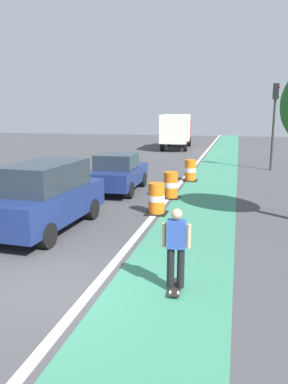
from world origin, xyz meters
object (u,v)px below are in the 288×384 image
(skateboarder_on_lane, at_px, (176,247))
(delivery_truck_down_block, at_px, (177,129))
(traffic_barrel_front, at_px, (157,199))
(traffic_light_corner, at_px, (275,111))
(parked_suv_nearest, at_px, (46,196))
(parked_sedan_second, at_px, (118,173))
(traffic_barrel_mid, at_px, (171,185))
(traffic_barrel_back, at_px, (190,171))

(skateboarder_on_lane, height_order, delivery_truck_down_block, delivery_truck_down_block)
(traffic_barrel_front, height_order, delivery_truck_down_block, delivery_truck_down_block)
(delivery_truck_down_block, distance_m, traffic_light_corner, 14.27)
(parked_suv_nearest, height_order, traffic_light_corner, traffic_light_corner)
(traffic_light_corner, bearing_deg, traffic_barrel_front, -112.05)
(parked_sedan_second, height_order, traffic_barrel_mid, parked_sedan_second)
(traffic_barrel_mid, bearing_deg, parked_suv_nearest, -119.76)
(traffic_barrel_back, bearing_deg, traffic_barrel_mid, -93.90)
(traffic_barrel_front, distance_m, traffic_barrel_mid, 2.53)
(delivery_truck_down_block, bearing_deg, traffic_barrel_back, -78.47)
(parked_suv_nearest, bearing_deg, skateboarder_on_lane, -34.52)
(parked_sedan_second, bearing_deg, traffic_barrel_mid, -16.39)
(skateboarder_on_lane, height_order, traffic_barrel_mid, skateboarder_on_lane)
(traffic_light_corner, bearing_deg, traffic_barrel_back, -131.87)
(skateboarder_on_lane, xyz_separation_m, parked_suv_nearest, (-4.41, 3.04, 0.12))
(parked_suv_nearest, bearing_deg, traffic_light_corner, 61.91)
(traffic_barrel_mid, relative_size, delivery_truck_down_block, 0.14)
(traffic_barrel_front, distance_m, traffic_barrel_back, 6.70)
(parked_suv_nearest, xyz_separation_m, parked_sedan_second, (0.38, 5.81, -0.20))
(traffic_barrel_mid, xyz_separation_m, traffic_barrel_back, (0.28, 4.16, 0.00))
(traffic_barrel_front, xyz_separation_m, delivery_truck_down_block, (-3.06, 23.39, 1.31))
(skateboarder_on_lane, height_order, traffic_barrel_back, skateboarder_on_lane)
(parked_suv_nearest, distance_m, traffic_barrel_front, 3.84)
(parked_suv_nearest, relative_size, traffic_barrel_mid, 4.29)
(skateboarder_on_lane, relative_size, delivery_truck_down_block, 0.22)
(traffic_barrel_back, xyz_separation_m, delivery_truck_down_block, (-3.41, 16.71, 1.31))
(traffic_barrel_back, xyz_separation_m, traffic_light_corner, (4.31, 4.81, 2.97))
(traffic_barrel_front, height_order, traffic_barrel_mid, same)
(traffic_barrel_front, relative_size, delivery_truck_down_block, 0.14)
(skateboarder_on_lane, height_order, traffic_barrel_front, skateboarder_on_lane)
(parked_sedan_second, bearing_deg, traffic_barrel_back, 50.73)
(skateboarder_on_lane, xyz_separation_m, parked_sedan_second, (-4.03, 8.84, -0.08))
(parked_suv_nearest, xyz_separation_m, traffic_barrel_front, (2.84, 2.54, -0.50))
(parked_suv_nearest, distance_m, traffic_light_corner, 16.11)
(skateboarder_on_lane, relative_size, parked_suv_nearest, 0.36)
(skateboarder_on_lane, bearing_deg, traffic_light_corner, 79.77)
(traffic_barrel_back, relative_size, traffic_light_corner, 0.21)
(skateboarder_on_lane, bearing_deg, traffic_barrel_front, 105.81)
(skateboarder_on_lane, height_order, parked_suv_nearest, parked_suv_nearest)
(parked_sedan_second, distance_m, delivery_truck_down_block, 20.16)
(parked_sedan_second, xyz_separation_m, traffic_light_corner, (7.11, 8.24, 2.67))
(parked_suv_nearest, bearing_deg, parked_sedan_second, 86.23)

